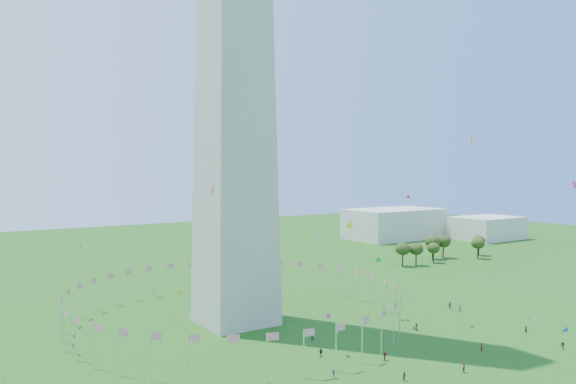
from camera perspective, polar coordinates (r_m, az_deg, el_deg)
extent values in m
cylinder|color=silver|center=(163.87, 7.26, -9.43)|extent=(0.24, 0.24, 9.00)
cylinder|color=silver|center=(168.71, 5.55, -9.08)|extent=(0.24, 0.24, 9.00)
cylinder|color=silver|center=(172.83, 3.66, -8.79)|extent=(0.24, 0.24, 9.00)
cylinder|color=silver|center=(176.14, 1.63, -8.58)|extent=(0.24, 0.24, 9.00)
cylinder|color=silver|center=(178.61, -0.49, -8.42)|extent=(0.24, 0.24, 9.00)
cylinder|color=silver|center=(180.18, -2.68, -8.33)|extent=(0.24, 0.24, 9.00)
cylinder|color=silver|center=(180.83, -4.91, -8.29)|extent=(0.24, 0.24, 9.00)
cylinder|color=silver|center=(180.56, -7.14, -8.32)|extent=(0.24, 0.24, 9.00)
cylinder|color=silver|center=(179.36, -9.35, -8.41)|extent=(0.24, 0.24, 9.00)
cylinder|color=silver|center=(177.26, -11.51, -8.55)|extent=(0.24, 0.24, 9.00)
cylinder|color=silver|center=(174.30, -13.58, -8.76)|extent=(0.24, 0.24, 9.00)
cylinder|color=silver|center=(170.50, -15.53, -9.03)|extent=(0.24, 0.24, 9.00)
cylinder|color=silver|center=(165.95, -17.31, -9.37)|extent=(0.24, 0.24, 9.00)
cylinder|color=silver|center=(160.71, -18.90, -9.78)|extent=(0.24, 0.24, 9.00)
cylinder|color=silver|center=(154.90, -20.23, -10.26)|extent=(0.24, 0.24, 9.00)
cylinder|color=silver|center=(148.62, -21.25, -10.82)|extent=(0.24, 0.24, 9.00)
cylinder|color=silver|center=(142.03, -21.89, -11.45)|extent=(0.24, 0.24, 9.00)
cylinder|color=silver|center=(135.28, -22.08, -12.15)|extent=(0.24, 0.24, 9.00)
cylinder|color=silver|center=(128.58, -21.73, -12.92)|extent=(0.24, 0.24, 9.00)
cylinder|color=silver|center=(122.15, -20.76, -13.72)|extent=(0.24, 0.24, 9.00)
cylinder|color=silver|center=(116.25, -19.12, -14.54)|extent=(0.24, 0.24, 9.00)
cylinder|color=silver|center=(111.17, -16.76, -15.30)|extent=(0.24, 0.24, 9.00)
cylinder|color=silver|center=(107.17, -13.72, -15.95)|extent=(0.24, 0.24, 9.00)
cylinder|color=silver|center=(104.50, -10.12, -16.40)|extent=(0.24, 0.24, 9.00)
cylinder|color=silver|center=(103.37, -6.17, -16.59)|extent=(0.24, 0.24, 9.00)
cylinder|color=silver|center=(103.84, -2.16, -16.49)|extent=(0.24, 0.24, 9.00)
cylinder|color=silver|center=(105.89, 1.62, -16.11)|extent=(0.24, 0.24, 9.00)
cylinder|color=silver|center=(109.37, 4.90, -15.50)|extent=(0.24, 0.24, 9.00)
cylinder|color=silver|center=(114.04, 7.54, -14.76)|extent=(0.24, 0.24, 9.00)
cylinder|color=silver|center=(119.64, 9.47, -13.94)|extent=(0.24, 0.24, 9.00)
cylinder|color=silver|center=(125.88, 10.70, -13.12)|extent=(0.24, 0.24, 9.00)
cylinder|color=silver|center=(132.49, 11.29, -12.33)|extent=(0.24, 0.24, 9.00)
cylinder|color=silver|center=(139.25, 11.31, -11.60)|extent=(0.24, 0.24, 9.00)
cylinder|color=silver|center=(145.93, 10.84, -10.94)|extent=(0.24, 0.24, 9.00)
cylinder|color=silver|center=(152.36, 9.97, -10.36)|extent=(0.24, 0.24, 9.00)
cylinder|color=silver|center=(158.38, 8.75, -9.86)|extent=(0.24, 0.24, 9.00)
cube|color=beige|center=(309.91, 10.68, -3.18)|extent=(50.00, 30.00, 16.00)
cube|color=beige|center=(320.21, 19.61, -3.46)|extent=(35.00, 25.00, 12.00)
imported|color=black|center=(118.05, 3.37, -15.97)|extent=(1.25, 1.15, 1.81)
imported|color=maroon|center=(127.53, 19.08, -14.68)|extent=(0.76, 0.80, 1.83)
imported|color=#1A4124|center=(127.70, 2.50, -14.50)|extent=(0.84, 0.83, 1.96)
imported|color=#292929|center=(107.27, 4.64, -17.93)|extent=(1.00, 1.26, 1.70)
imported|color=#1A4223|center=(138.94, 12.92, -13.20)|extent=(0.89, 0.65, 1.72)
imported|color=#551313|center=(114.50, 17.44, -16.64)|extent=(0.83, 0.71, 1.93)
imported|color=black|center=(161.22, 16.14, -11.02)|extent=(1.19, 0.69, 1.82)
imported|color=black|center=(107.83, 11.76, -17.88)|extent=(0.94, 0.82, 1.67)
imported|color=#194029|center=(159.15, 17.06, -11.18)|extent=(0.77, 0.85, 1.96)
imported|color=maroon|center=(117.50, 9.80, -16.10)|extent=(1.75, 1.51, 1.77)
imported|color=#282828|center=(144.22, 23.03, -12.73)|extent=(0.79, 0.73, 1.81)
imported|color=#282828|center=(135.36, 26.14, -13.81)|extent=(1.18, 1.14, 1.73)
plane|color=green|center=(145.49, 9.17, -6.82)|extent=(1.69, 2.27, 2.13)
plane|color=#CC2699|center=(126.81, 27.10, 0.68)|extent=(1.05, 1.70, 1.76)
plane|color=red|center=(94.21, -7.66, 0.22)|extent=(0.34, 1.82, 1.79)
plane|color=#CC2699|center=(140.60, -20.32, -5.18)|extent=(0.47, 1.65, 1.60)
plane|color=orange|center=(111.54, -10.94, -9.98)|extent=(1.35, 0.45, 1.27)
plane|color=white|center=(128.85, 3.05, -4.52)|extent=(1.80, 1.25, 1.90)
plane|color=blue|center=(130.10, 26.36, -12.44)|extent=(1.93, 1.20, 1.67)
plane|color=white|center=(161.86, 6.37, 1.50)|extent=(0.81, 0.94, 1.24)
plane|color=white|center=(119.73, 23.82, -11.67)|extent=(0.74, 1.73, 1.56)
plane|color=#CC2699|center=(129.14, 4.13, -12.45)|extent=(0.86, 1.11, 1.40)
plane|color=green|center=(118.15, 4.97, -13.54)|extent=(1.89, 1.15, 2.21)
plane|color=red|center=(146.58, 12.12, -0.47)|extent=(0.86, 0.71, 0.99)
plane|color=green|center=(143.02, 15.41, -6.08)|extent=(2.17, 1.03, 2.34)
plane|color=yellow|center=(130.07, 6.27, -3.41)|extent=(1.22, 2.21, 2.39)
plane|color=orange|center=(118.07, 18.14, 5.11)|extent=(1.01, 1.96, 1.92)
ellipsoid|color=#354D19|center=(223.33, 11.57, -6.25)|extent=(5.85, 5.85, 9.14)
ellipsoid|color=#354D19|center=(226.00, 12.88, -6.21)|extent=(5.62, 5.62, 8.78)
ellipsoid|color=#354D19|center=(234.22, 14.56, -6.02)|extent=(5.11, 5.11, 7.99)
ellipsoid|color=#354D19|center=(243.07, 14.48, -5.48)|extent=(6.34, 6.34, 9.90)
ellipsoid|color=#354D19|center=(247.40, 15.51, -5.40)|extent=(6.11, 6.11, 9.54)
ellipsoid|color=#354D19|center=(250.10, 18.73, -5.45)|extent=(5.59, 5.59, 8.73)
ellipsoid|color=#354D19|center=(259.26, 18.82, -5.19)|extent=(5.49, 5.49, 8.58)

